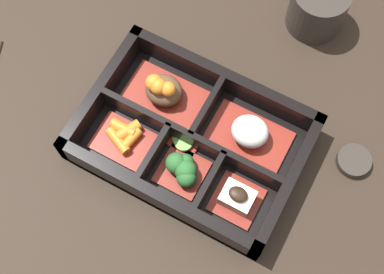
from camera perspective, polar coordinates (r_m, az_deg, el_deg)
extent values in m
plane|color=black|center=(0.72, 0.00, -0.73)|extent=(3.00, 3.00, 0.00)
cube|color=black|center=(0.72, 0.00, -0.58)|extent=(0.29, 0.20, 0.01)
cube|color=black|center=(0.67, -3.79, -6.51)|extent=(0.29, 0.01, 0.05)
cube|color=black|center=(0.73, 3.48, 5.96)|extent=(0.29, 0.01, 0.05)
cube|color=black|center=(0.73, -9.49, 4.73)|extent=(0.01, 0.20, 0.05)
cube|color=black|center=(0.69, 10.15, -5.07)|extent=(0.01, 0.20, 0.05)
cube|color=black|center=(0.70, -0.20, -0.36)|extent=(0.26, 0.01, 0.05)
cube|color=black|center=(0.69, -4.04, -2.00)|extent=(0.01, 0.08, 0.05)
cube|color=black|center=(0.68, 1.81, -5.01)|extent=(0.01, 0.08, 0.05)
cube|color=black|center=(0.71, 1.55, 2.66)|extent=(0.01, 0.09, 0.05)
cube|color=maroon|center=(0.73, -2.94, 4.37)|extent=(0.11, 0.07, 0.01)
ellipsoid|color=brown|center=(0.72, -3.01, 4.99)|extent=(0.05, 0.05, 0.03)
sphere|color=orange|center=(0.70, -4.06, 5.77)|extent=(0.02, 0.02, 0.02)
sphere|color=orange|center=(0.70, -2.55, 5.11)|extent=(0.02, 0.02, 0.02)
sphere|color=orange|center=(0.70, -3.60, 5.40)|extent=(0.02, 0.02, 0.02)
cube|color=maroon|center=(0.71, 6.03, -0.05)|extent=(0.11, 0.07, 0.01)
ellipsoid|color=silver|center=(0.69, 6.20, 0.58)|extent=(0.05, 0.04, 0.04)
cube|color=maroon|center=(0.71, -7.32, -0.49)|extent=(0.08, 0.06, 0.01)
cylinder|color=orange|center=(0.71, -6.79, 0.68)|extent=(0.03, 0.04, 0.02)
cylinder|color=orange|center=(0.70, -6.52, -0.24)|extent=(0.02, 0.03, 0.01)
cylinder|color=orange|center=(0.71, -7.34, 0.93)|extent=(0.04, 0.02, 0.01)
cylinder|color=orange|center=(0.70, -7.90, -0.40)|extent=(0.04, 0.03, 0.01)
cube|color=maroon|center=(0.69, -1.09, -3.73)|extent=(0.06, 0.06, 0.01)
sphere|color=#265B28|center=(0.68, -0.66, -3.63)|extent=(0.03, 0.03, 0.03)
sphere|color=#265B28|center=(0.68, -1.35, -2.98)|extent=(0.03, 0.03, 0.03)
sphere|color=#265B28|center=(0.68, -0.60, -4.36)|extent=(0.03, 0.03, 0.03)
sphere|color=#265B28|center=(0.68, -0.73, -2.76)|extent=(0.02, 0.02, 0.02)
cube|color=maroon|center=(0.69, 4.77, -6.72)|extent=(0.06, 0.06, 0.01)
cube|color=beige|center=(0.67, 4.85, -6.43)|extent=(0.04, 0.03, 0.02)
ellipsoid|color=black|center=(0.66, 4.95, -6.11)|extent=(0.02, 0.02, 0.01)
cube|color=maroon|center=(0.71, -0.76, -0.43)|extent=(0.04, 0.03, 0.01)
cylinder|color=#75A84C|center=(0.70, -0.91, -0.59)|extent=(0.02, 0.02, 0.01)
cylinder|color=#75A84C|center=(0.70, -0.93, -0.27)|extent=(0.02, 0.02, 0.00)
cylinder|color=#75A84C|center=(0.70, -0.74, -0.08)|extent=(0.02, 0.02, 0.01)
cylinder|color=#75A84C|center=(0.70, -1.17, -0.23)|extent=(0.02, 0.02, 0.00)
cylinder|color=#2D2823|center=(0.80, 13.26, 13.29)|extent=(0.08, 0.08, 0.07)
cylinder|color=#2D2823|center=(0.74, 16.87, -2.46)|extent=(0.05, 0.05, 0.01)
cylinder|color=black|center=(0.73, 16.95, -2.35)|extent=(0.03, 0.03, 0.00)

